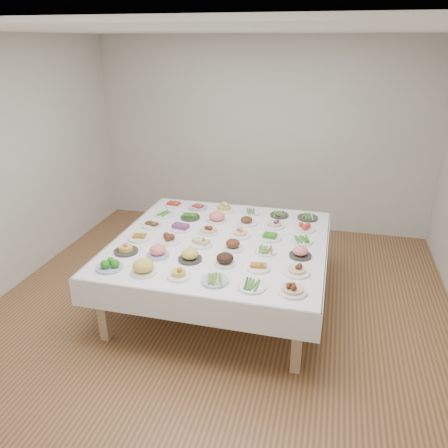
% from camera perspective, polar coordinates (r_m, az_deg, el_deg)
% --- Properties ---
extents(room_envelope, '(5.02, 5.02, 2.81)m').
position_cam_1_polar(room_envelope, '(4.14, -0.72, 10.52)').
color(room_envelope, olive).
rests_on(room_envelope, ground).
extents(display_table, '(2.24, 2.24, 0.75)m').
position_cam_1_polar(display_table, '(4.67, -0.45, -2.90)').
color(display_table, white).
rests_on(display_table, ground).
extents(dish_0, '(0.25, 0.25, 0.12)m').
position_cam_1_polar(dish_0, '(4.21, -14.78, -5.00)').
color(dish_0, '#4C66B2').
rests_on(dish_0, display_table).
extents(dish_1, '(0.23, 0.23, 0.14)m').
position_cam_1_polar(dish_1, '(4.06, -10.49, -5.48)').
color(dish_1, white).
rests_on(dish_1, display_table).
extents(dish_2, '(0.21, 0.21, 0.11)m').
position_cam_1_polar(dish_2, '(3.95, -5.96, -6.33)').
color(dish_2, white).
rests_on(dish_2, display_table).
extents(dish_3, '(0.25, 0.25, 0.06)m').
position_cam_1_polar(dish_3, '(3.87, -1.21, -7.22)').
color(dish_3, '#4C66B2').
rests_on(dish_3, display_table).
extents(dish_4, '(0.25, 0.25, 0.06)m').
position_cam_1_polar(dish_4, '(3.80, 3.60, -7.93)').
color(dish_4, white).
rests_on(dish_4, display_table).
extents(dish_5, '(0.27, 0.27, 0.15)m').
position_cam_1_polar(dish_5, '(3.74, 8.95, -7.92)').
color(dish_5, white).
rests_on(dish_5, display_table).
extents(dish_6, '(0.24, 0.24, 0.13)m').
position_cam_1_polar(dish_6, '(4.48, -12.72, -2.93)').
color(dish_6, '#2F2C29').
rests_on(dish_6, display_table).
extents(dish_7, '(0.22, 0.22, 0.12)m').
position_cam_1_polar(dish_7, '(4.35, -8.65, -3.50)').
color(dish_7, '#4C66B2').
rests_on(dish_7, display_table).
extents(dish_8, '(0.25, 0.25, 0.14)m').
position_cam_1_polar(dish_8, '(4.22, -4.48, -3.94)').
color(dish_8, '#2F2C29').
rests_on(dish_8, display_table).
extents(dish_9, '(0.23, 0.23, 0.13)m').
position_cam_1_polar(dish_9, '(4.14, 0.13, -4.51)').
color(dish_9, white).
rests_on(dish_9, display_table).
extents(dish_10, '(0.21, 0.21, 0.08)m').
position_cam_1_polar(dish_10, '(4.09, 4.51, -5.51)').
color(dish_10, white).
rests_on(dish_10, display_table).
extents(dish_11, '(0.25, 0.25, 0.14)m').
position_cam_1_polar(dish_11, '(4.04, 9.48, -5.54)').
color(dish_11, white).
rests_on(dish_11, display_table).
extents(dish_12, '(0.24, 0.24, 0.10)m').
position_cam_1_polar(dish_12, '(4.75, -10.98, -1.55)').
color(dish_12, white).
rests_on(dish_12, display_table).
extents(dish_13, '(0.25, 0.25, 0.11)m').
position_cam_1_polar(dish_13, '(4.63, -7.19, -1.76)').
color(dish_13, white).
rests_on(dish_13, display_table).
extents(dish_14, '(0.23, 0.23, 0.11)m').
position_cam_1_polar(dish_14, '(4.53, -3.02, -2.27)').
color(dish_14, white).
rests_on(dish_14, display_table).
extents(dish_15, '(0.22, 0.22, 0.12)m').
position_cam_1_polar(dish_15, '(4.44, 1.15, -2.70)').
color(dish_15, white).
rests_on(dish_15, display_table).
extents(dish_16, '(0.22, 0.22, 0.05)m').
position_cam_1_polar(dish_16, '(4.40, 5.43, -3.49)').
color(dish_16, white).
rests_on(dish_16, display_table).
extents(dish_17, '(0.22, 0.22, 0.12)m').
position_cam_1_polar(dish_17, '(4.35, 9.95, -3.61)').
color(dish_17, '#2F2C29').
rests_on(dish_17, display_table).
extents(dish_18, '(0.22, 0.22, 0.09)m').
position_cam_1_polar(dish_18, '(5.05, -9.40, 0.04)').
color(dish_18, white).
rests_on(dish_18, display_table).
extents(dish_19, '(0.24, 0.24, 0.11)m').
position_cam_1_polar(dish_19, '(4.91, -5.69, -0.25)').
color(dish_19, white).
rests_on(dish_19, display_table).
extents(dish_20, '(0.23, 0.23, 0.13)m').
position_cam_1_polar(dish_20, '(4.81, -2.02, -0.43)').
color(dish_20, white).
rests_on(dish_20, display_table).
extents(dish_21, '(0.24, 0.24, 0.13)m').
position_cam_1_polar(dish_21, '(4.73, 2.12, -0.90)').
color(dish_21, white).
rests_on(dish_21, display_table).
extents(dish_22, '(0.25, 0.25, 0.11)m').
position_cam_1_polar(dish_22, '(4.69, 6.02, -1.42)').
color(dish_22, white).
rests_on(dish_22, display_table).
extents(dish_23, '(0.25, 0.23, 0.06)m').
position_cam_1_polar(dish_23, '(4.68, 10.13, -2.05)').
color(dish_23, white).
rests_on(dish_23, display_table).
extents(dish_24, '(0.23, 0.23, 0.06)m').
position_cam_1_polar(dish_24, '(5.34, -7.88, 1.32)').
color(dish_24, white).
rests_on(dish_24, display_table).
extents(dish_25, '(0.23, 0.23, 0.10)m').
position_cam_1_polar(dish_25, '(5.22, -4.43, 1.19)').
color(dish_25, '#2F2C29').
rests_on(dish_25, display_table).
extents(dish_26, '(0.23, 0.23, 0.14)m').
position_cam_1_polar(dish_26, '(5.10, -0.93, 1.02)').
color(dish_26, white).
rests_on(dish_26, display_table).
extents(dish_27, '(0.24, 0.24, 0.13)m').
position_cam_1_polar(dish_27, '(5.04, 2.96, 0.59)').
color(dish_27, white).
rests_on(dish_27, display_table).
extents(dish_28, '(0.23, 0.23, 0.12)m').
position_cam_1_polar(dish_28, '(4.99, 6.60, 0.25)').
color(dish_28, white).
rests_on(dish_28, display_table).
extents(dish_29, '(0.24, 0.24, 0.11)m').
position_cam_1_polar(dish_29, '(4.97, 10.52, -0.21)').
color(dish_29, white).
rests_on(dish_29, display_table).
extents(dish_30, '(0.22, 0.22, 0.10)m').
position_cam_1_polar(dish_30, '(5.62, -6.58, 2.73)').
color(dish_30, white).
rests_on(dish_30, display_table).
extents(dish_31, '(0.24, 0.24, 0.10)m').
position_cam_1_polar(dish_31, '(5.52, -3.41, 2.39)').
color(dish_31, '#4C66B2').
rests_on(dish_31, display_table).
extents(dish_32, '(0.25, 0.25, 0.15)m').
position_cam_1_polar(dish_32, '(5.42, 0.01, 2.41)').
color(dish_32, white).
rests_on(dish_32, display_table).
extents(dish_33, '(0.24, 0.23, 0.06)m').
position_cam_1_polar(dish_33, '(5.36, 3.51, 1.62)').
color(dish_33, white).
rests_on(dish_33, display_table).
extents(dish_34, '(0.22, 0.22, 0.05)m').
position_cam_1_polar(dish_34, '(5.32, 7.25, 1.27)').
color(dish_34, '#2F2C29').
rests_on(dish_34, display_table).
extents(dish_35, '(0.24, 0.24, 0.05)m').
position_cam_1_polar(dish_35, '(5.29, 10.87, 0.89)').
color(dish_35, '#2F2C29').
rests_on(dish_35, display_table).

